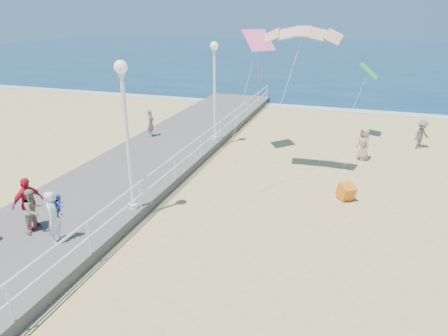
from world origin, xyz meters
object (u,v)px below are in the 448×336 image
(beach_walker_c, at_px, (364,144))
(spectator_1, at_px, (34,210))
(lamp_post_far, at_px, (215,81))
(beach_walker_a, at_px, (421,134))
(toddler_held, at_px, (60,205))
(spectator_3, at_px, (28,203))
(spectator_6, at_px, (151,123))
(lamp_post_mid, at_px, (126,122))
(woman_holding_toddler, at_px, (54,217))
(box_kite, at_px, (346,193))

(beach_walker_c, bearing_deg, spectator_1, -77.82)
(lamp_post_far, bearing_deg, beach_walker_c, 2.10)
(beach_walker_a, xyz_separation_m, beach_walker_c, (-3.05, -2.99, 0.04))
(toddler_held, height_order, spectator_3, spectator_3)
(spectator_1, relative_size, spectator_3, 0.83)
(spectator_6, bearing_deg, beach_walker_c, -90.98)
(lamp_post_mid, height_order, beach_walker_c, lamp_post_mid)
(woman_holding_toddler, relative_size, toddler_held, 2.37)
(beach_walker_a, height_order, box_kite, beach_walker_a)
(lamp_post_mid, relative_size, beach_walker_c, 3.17)
(woman_holding_toddler, relative_size, spectator_6, 1.09)
(spectator_3, height_order, beach_walker_a, spectator_3)
(spectator_1, height_order, spectator_3, spectator_3)
(toddler_held, bearing_deg, spectator_6, -1.61)
(lamp_post_far, distance_m, beach_walker_a, 11.87)
(lamp_post_far, bearing_deg, lamp_post_mid, -90.00)
(lamp_post_far, xyz_separation_m, spectator_6, (-3.73, -0.57, -2.47))
(toddler_held, distance_m, beach_walker_a, 19.12)
(woman_holding_toddler, bearing_deg, spectator_3, 56.87)
(woman_holding_toddler, bearing_deg, beach_walker_a, -54.69)
(lamp_post_far, xyz_separation_m, box_kite, (7.39, -4.96, -3.36))
(woman_holding_toddler, distance_m, spectator_1, 1.16)
(spectator_1, xyz_separation_m, spectator_3, (-0.30, 0.12, 0.15))
(beach_walker_a, bearing_deg, spectator_3, -179.09)
(woman_holding_toddler, height_order, box_kite, woman_holding_toddler)
(beach_walker_a, distance_m, beach_walker_c, 4.28)
(toddler_held, xyz_separation_m, beach_walker_a, (11.99, 14.88, -0.81))
(lamp_post_far, bearing_deg, beach_walker_a, 16.57)
(beach_walker_c, bearing_deg, woman_holding_toddler, -73.85)
(spectator_6, bearing_deg, woman_holding_toddler, -171.97)
(spectator_6, height_order, beach_walker_c, spectator_6)
(spectator_6, distance_m, beach_walker_a, 15.27)
(spectator_3, xyz_separation_m, beach_walker_a, (13.55, 14.59, -0.50))
(spectator_3, relative_size, beach_walker_c, 1.07)
(spectator_1, xyz_separation_m, beach_walker_a, (13.24, 14.71, -0.35))
(toddler_held, xyz_separation_m, box_kite, (8.34, 6.63, -1.31))
(lamp_post_far, bearing_deg, box_kite, -33.86)
(lamp_post_far, height_order, beach_walker_a, lamp_post_far)
(lamp_post_far, xyz_separation_m, beach_walker_a, (11.04, 3.28, -2.86))
(woman_holding_toddler, height_order, spectator_1, woman_holding_toddler)
(toddler_held, bearing_deg, lamp_post_far, -20.43)
(woman_holding_toddler, xyz_separation_m, box_kite, (8.49, 6.78, -0.96))
(spectator_3, distance_m, spectator_6, 10.80)
(spectator_3, bearing_deg, woman_holding_toddler, -90.67)
(toddler_held, distance_m, box_kite, 10.74)
(lamp_post_far, distance_m, woman_holding_toddler, 12.04)
(lamp_post_mid, height_order, spectator_3, lamp_post_mid)
(lamp_post_mid, relative_size, toddler_held, 7.38)
(toddler_held, height_order, beach_walker_c, toddler_held)
(spectator_6, bearing_deg, lamp_post_mid, -161.36)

